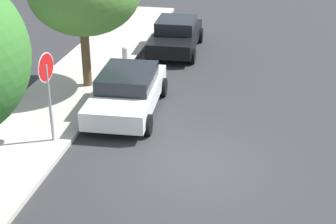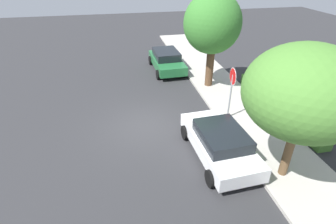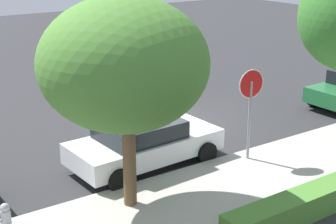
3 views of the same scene
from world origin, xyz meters
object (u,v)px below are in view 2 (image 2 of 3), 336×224
object	(u,v)px
parked_car_green	(167,60)
street_tree_near_corner	(304,92)
parked_car_white	(220,142)
street_tree_mid_block	(212,24)
stop_sign	(232,85)

from	to	relation	value
parked_car_green	street_tree_near_corner	world-z (taller)	street_tree_near_corner
parked_car_white	parked_car_green	world-z (taller)	parked_car_green
street_tree_near_corner	street_tree_mid_block	distance (m)	7.91
stop_sign	parked_car_green	world-z (taller)	stop_sign
stop_sign	street_tree_mid_block	bearing A→B (deg)	176.35
parked_car_green	street_tree_mid_block	world-z (taller)	street_tree_mid_block
parked_car_green	street_tree_near_corner	xyz separation A→B (m)	(11.40, 1.97, 2.77)
street_tree_mid_block	parked_car_green	bearing A→B (deg)	-151.89
street_tree_near_corner	parked_car_green	bearing A→B (deg)	-170.21
parked_car_white	street_tree_near_corner	size ratio (longest dim) A/B	0.88
parked_car_green	street_tree_mid_block	size ratio (longest dim) A/B	0.77
parked_car_green	street_tree_near_corner	bearing A→B (deg)	9.79
parked_car_white	parked_car_green	distance (m)	9.81
stop_sign	parked_car_white	bearing A→B (deg)	-30.10
parked_car_white	street_tree_mid_block	world-z (taller)	street_tree_mid_block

